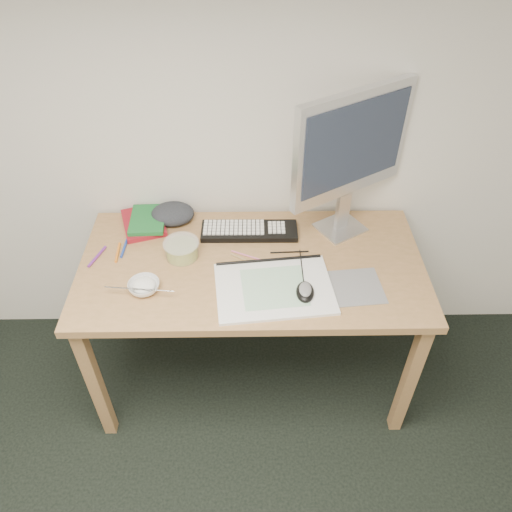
{
  "coord_description": "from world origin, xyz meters",
  "views": [
    {
      "loc": [
        0.2,
        -0.06,
        2.12
      ],
      "look_at": [
        0.22,
        1.39,
        0.83
      ],
      "focal_mm": 35.0,
      "sensor_mm": 36.0,
      "label": 1
    }
  ],
  "objects": [
    {
      "name": "pencil_black",
      "position": [
        0.37,
        1.49,
        0.75
      ],
      "size": [
        0.16,
        0.01,
        0.01
      ],
      "primitive_type": "cylinder",
      "rotation": [
        0.0,
        1.57,
        0.04
      ],
      "color": "black",
      "rests_on": "desk"
    },
    {
      "name": "fruit_tub",
      "position": [
        -0.08,
        1.48,
        0.79
      ],
      "size": [
        0.15,
        0.15,
        0.07
      ],
      "primitive_type": "cylinder",
      "rotation": [
        0.0,
        0.0,
        0.05
      ],
      "color": "gold",
      "rests_on": "desk"
    },
    {
      "name": "pencil_tan",
      "position": [
        0.19,
        1.44,
        0.75
      ],
      "size": [
        0.14,
        0.1,
        0.01
      ],
      "primitive_type": "cylinder",
      "rotation": [
        0.0,
        1.57,
        -0.58
      ],
      "color": "tan",
      "rests_on": "desk"
    },
    {
      "name": "mouse",
      "position": [
        0.41,
        1.25,
        0.78
      ],
      "size": [
        0.08,
        0.11,
        0.04
      ],
      "primitive_type": "ellipsoid",
      "rotation": [
        0.0,
        0.0,
        -0.06
      ],
      "color": "black",
      "rests_on": "sketchpad"
    },
    {
      "name": "marker_blue",
      "position": [
        -0.33,
        1.53,
        0.76
      ],
      "size": [
        0.02,
        0.12,
        0.01
      ],
      "primitive_type": "cylinder",
      "rotation": [
        0.0,
        1.57,
        1.53
      ],
      "color": "#1D3CA1",
      "rests_on": "desk"
    },
    {
      "name": "cloth_lump",
      "position": [
        -0.14,
        1.72,
        0.78
      ],
      "size": [
        0.17,
        0.14,
        0.07
      ],
      "primitive_type": "ellipsoid",
      "rotation": [
        0.0,
        0.0,
        -0.05
      ],
      "color": "#23242A",
      "rests_on": "desk"
    },
    {
      "name": "desk",
      "position": [
        0.21,
        1.43,
        0.67
      ],
      "size": [
        1.4,
        0.7,
        0.75
      ],
      "color": "#B07F50",
      "rests_on": "ground"
    },
    {
      "name": "monitor",
      "position": [
        0.6,
        1.65,
        1.14
      ],
      "size": [
        0.48,
        0.32,
        0.63
      ],
      "rotation": [
        0.0,
        0.0,
        0.55
      ],
      "color": "silver",
      "rests_on": "desk"
    },
    {
      "name": "mousepad",
      "position": [
        0.6,
        1.29,
        0.75
      ],
      "size": [
        0.23,
        0.22,
        0.0
      ],
      "primitive_type": "cube",
      "rotation": [
        0.0,
        0.0,
        0.1
      ],
      "color": "gray",
      "rests_on": "desk"
    },
    {
      "name": "book_red",
      "position": [
        -0.27,
        1.69,
        0.76
      ],
      "size": [
        0.23,
        0.27,
        0.02
      ],
      "primitive_type": "cube",
      "rotation": [
        0.0,
        0.0,
        0.3
      ],
      "color": "maroon",
      "rests_on": "desk"
    },
    {
      "name": "pencil_pink",
      "position": [
        0.2,
        1.47,
        0.75
      ],
      "size": [
        0.15,
        0.08,
        0.01
      ],
      "primitive_type": "cylinder",
      "rotation": [
        0.0,
        1.57,
        -0.45
      ],
      "color": "pink",
      "rests_on": "desk"
    },
    {
      "name": "rice_bowl",
      "position": [
        -0.2,
        1.28,
        0.77
      ],
      "size": [
        0.14,
        0.14,
        0.04
      ],
      "primitive_type": "imported",
      "rotation": [
        0.0,
        0.0,
        -0.17
      ],
      "color": "silver",
      "rests_on": "desk"
    },
    {
      "name": "marker_orange",
      "position": [
        -0.35,
        1.5,
        0.76
      ],
      "size": [
        0.02,
        0.12,
        0.01
      ],
      "primitive_type": "cylinder",
      "rotation": [
        0.0,
        1.57,
        1.62
      ],
      "color": "orange",
      "rests_on": "desk"
    },
    {
      "name": "keyboard",
      "position": [
        0.2,
        1.62,
        0.76
      ],
      "size": [
        0.42,
        0.14,
        0.02
      ],
      "primitive_type": "cube",
      "rotation": [
        0.0,
        0.0,
        -0.01
      ],
      "color": "black",
      "rests_on": "desk"
    },
    {
      "name": "sketchpad",
      "position": [
        0.29,
        1.28,
        0.76
      ],
      "size": [
        0.47,
        0.36,
        0.01
      ],
      "primitive_type": "cube",
      "rotation": [
        0.0,
        0.0,
        0.11
      ],
      "color": "white",
      "rests_on": "desk"
    },
    {
      "name": "chopsticks",
      "position": [
        -0.21,
        1.25,
        0.79
      ],
      "size": [
        0.25,
        0.05,
        0.02
      ],
      "primitive_type": "cylinder",
      "rotation": [
        0.0,
        1.57,
        -0.1
      ],
      "color": "#B1B1B3",
      "rests_on": "rice_bowl"
    },
    {
      "name": "marker_purple",
      "position": [
        -0.43,
        1.47,
        0.76
      ],
      "size": [
        0.05,
        0.13,
        0.01
      ],
      "primitive_type": "cylinder",
      "rotation": [
        0.0,
        1.57,
        1.23
      ],
      "color": "#6C268C",
      "rests_on": "desk"
    },
    {
      "name": "book_green",
      "position": [
        -0.25,
        1.69,
        0.78
      ],
      "size": [
        0.16,
        0.21,
        0.02
      ],
      "primitive_type": "cube",
      "rotation": [
        0.0,
        0.0,
        0.04
      ],
      "color": "#19652B",
      "rests_on": "book_red"
    }
  ]
}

